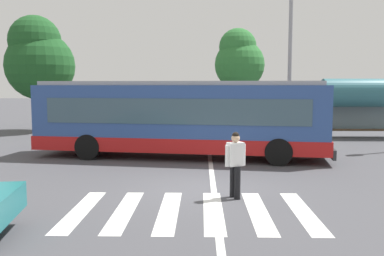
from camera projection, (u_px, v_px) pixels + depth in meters
The scene contains 13 objects.
ground_plane at pixel (201, 189), 11.90m from camera, with size 160.00×160.00×0.00m, color #47474C.
city_transit_bus at pixel (180, 118), 16.97m from camera, with size 11.88×4.24×3.06m.
pedestrian_crossing_street at pixel (235, 161), 10.86m from camera, with size 0.54×0.40×1.72m.
parked_car_champagne at pixel (109, 118), 27.15m from camera, with size 2.09×4.60×1.35m.
parked_car_silver at pixel (151, 119), 26.52m from camera, with size 2.17×4.63×1.35m.
parked_car_charcoal at pixel (192, 119), 26.97m from camera, with size 2.00×4.56×1.35m.
parked_car_white at pixel (238, 119), 26.51m from camera, with size 2.13×4.62×1.35m.
bus_stop_shelter at pixel (366, 94), 23.13m from camera, with size 4.76×1.54×3.25m.
twin_arm_street_lamp at pixel (291, 24), 21.24m from camera, with size 3.91×0.32×9.82m.
background_tree_left at pixel (39, 59), 26.26m from camera, with size 4.25×4.25×7.17m.
background_tree_right at pixel (239, 60), 33.14m from camera, with size 3.91×3.91×7.32m.
crosswalk_painted_stripes at pixel (191, 211), 9.80m from camera, with size 5.60×3.33×0.01m.
lane_center_line at pixel (212, 174), 13.89m from camera, with size 0.16×24.00×0.01m, color silver.
Camera 1 is at (-0.00, -11.67, 2.92)m, focal length 39.65 mm.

